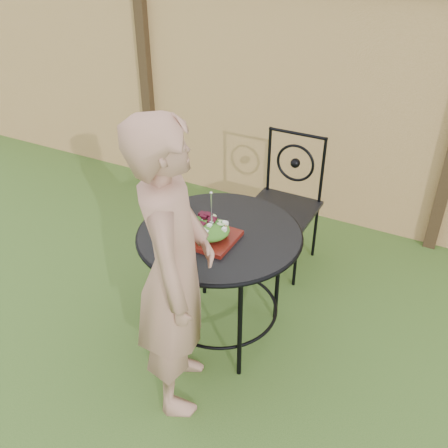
% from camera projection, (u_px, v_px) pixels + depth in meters
% --- Properties ---
extents(ground, '(60.00, 60.00, 0.00)m').
position_uv_depth(ground, '(128.00, 375.00, 2.82)').
color(ground, '#224315').
rests_on(ground, ground).
extents(fence, '(8.00, 0.12, 1.90)m').
position_uv_depth(fence, '(285.00, 100.00, 3.95)').
color(fence, tan).
rests_on(fence, ground).
extents(patio_table, '(0.92, 0.92, 0.72)m').
position_uv_depth(patio_table, '(220.00, 253.00, 2.82)').
color(patio_table, black).
rests_on(patio_table, ground).
extents(patio_chair, '(0.46, 0.46, 0.95)m').
position_uv_depth(patio_chair, '(285.00, 199.00, 3.50)').
color(patio_chair, black).
rests_on(patio_chair, ground).
extents(diner, '(0.60, 0.68, 1.58)m').
position_uv_depth(diner, '(174.00, 273.00, 2.33)').
color(diner, '#9E6E5A').
rests_on(diner, ground).
extents(salad_plate, '(0.27, 0.27, 0.02)m').
position_uv_depth(salad_plate, '(210.00, 238.00, 2.67)').
color(salad_plate, '#3F1309').
rests_on(salad_plate, patio_table).
extents(salad, '(0.21, 0.21, 0.08)m').
position_uv_depth(salad, '(210.00, 230.00, 2.65)').
color(salad, '#235614').
rests_on(salad, salad_plate).
extents(fork, '(0.01, 0.01, 0.18)m').
position_uv_depth(fork, '(211.00, 209.00, 2.57)').
color(fork, silver).
rests_on(fork, salad).
extents(drinking_glass, '(0.08, 0.08, 0.14)m').
position_uv_depth(drinking_glass, '(164.00, 213.00, 2.79)').
color(drinking_glass, '#0A697E').
rests_on(drinking_glass, patio_table).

